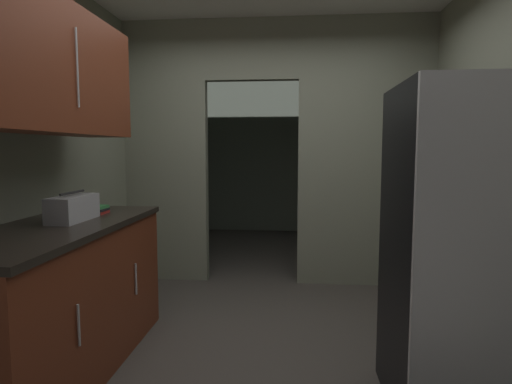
{
  "coord_description": "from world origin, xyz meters",
  "views": [
    {
      "loc": [
        0.22,
        -2.75,
        1.39
      ],
      "look_at": [
        -0.07,
        0.36,
        1.08
      ],
      "focal_mm": 30.12,
      "sensor_mm": 36.0,
      "label": 1
    }
  ],
  "objects": [
    {
      "name": "kitchen_partition",
      "position": [
        0.07,
        1.68,
        1.44
      ],
      "size": [
        3.14,
        0.12,
        2.7
      ],
      "color": "gray",
      "rests_on": "ground"
    },
    {
      "name": "ground",
      "position": [
        0.0,
        0.0,
        0.0
      ],
      "size": [
        20.0,
        20.0,
        0.0
      ],
      "primitive_type": "plane",
      "color": "#47423D"
    },
    {
      "name": "upper_cabinet_counterside",
      "position": [
        -1.22,
        -0.33,
        1.86
      ],
      "size": [
        0.36,
        1.62,
        0.75
      ],
      "color": "maroon"
    },
    {
      "name": "adjoining_room_shell",
      "position": [
        0.0,
        3.64,
        1.35
      ],
      "size": [
        3.14,
        2.94,
        2.7
      ],
      "color": "gray",
      "rests_on": "ground"
    },
    {
      "name": "refrigerator",
      "position": [
        1.14,
        -0.5,
        0.86
      ],
      "size": [
        0.83,
        0.79,
        1.72
      ],
      "color": "black",
      "rests_on": "ground"
    },
    {
      "name": "boombox",
      "position": [
        -1.2,
        -0.17,
        1.02
      ],
      "size": [
        0.18,
        0.4,
        0.19
      ],
      "color": "#B2B2B7",
      "rests_on": "lower_cabinet_run"
    },
    {
      "name": "book_stack",
      "position": [
        -1.17,
        0.14,
        0.96
      ],
      "size": [
        0.11,
        0.16,
        0.06
      ],
      "color": "red",
      "rests_on": "lower_cabinet_run"
    },
    {
      "name": "lower_cabinet_run",
      "position": [
        -1.22,
        -0.33,
        0.47
      ],
      "size": [
        0.7,
        1.8,
        0.93
      ],
      "color": "maroon",
      "rests_on": "ground"
    }
  ]
}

